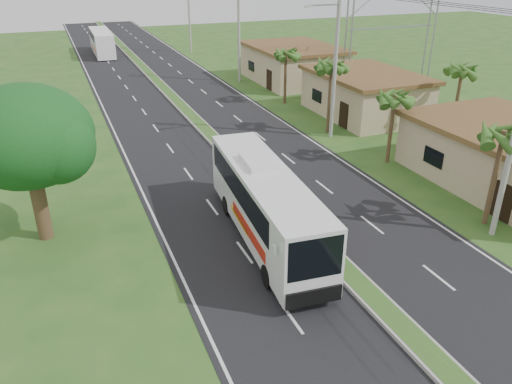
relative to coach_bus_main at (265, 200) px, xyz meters
name	(u,v)px	position (x,y,z in m)	size (l,w,h in m)	color
ground	(369,297)	(2.12, -5.83, -2.07)	(180.00, 180.00, 0.00)	#27501D
road_asphalt	(217,142)	(2.12, 14.17, -2.06)	(14.00, 160.00, 0.02)	black
median_strip	(217,141)	(2.12, 14.17, -1.97)	(1.20, 160.00, 0.18)	gray
lane_edge_left	(125,155)	(-4.58, 14.17, -2.07)	(0.12, 160.00, 0.01)	silver
lane_edge_right	(298,132)	(8.82, 14.17, -2.07)	(0.12, 160.00, 0.01)	silver
shop_mid	(365,94)	(16.12, 16.17, -0.22)	(7.60, 10.60, 3.67)	tan
shop_far	(293,63)	(16.12, 30.17, -0.14)	(8.60, 11.60, 3.82)	tan
palm_verge_a	(504,136)	(11.12, -2.83, 2.67)	(2.40, 2.40, 5.45)	#473321
palm_verge_b	(395,98)	(11.52, 6.17, 2.28)	(2.40, 2.40, 5.05)	#473321
palm_verge_c	(332,66)	(10.92, 13.17, 3.05)	(2.40, 2.40, 5.85)	#473321
palm_verge_d	(286,54)	(11.42, 22.17, 2.48)	(2.40, 2.40, 5.25)	#473321
palm_behind_shop	(462,70)	(19.62, 9.17, 2.86)	(2.40, 2.40, 5.65)	#473321
shade_tree	(24,140)	(-10.00, 4.18, 2.96)	(6.30, 6.00, 7.54)	#473321
utility_pole_b	(336,53)	(10.59, 12.17, 4.18)	(3.20, 0.28, 12.00)	gray
utility_pole_c	(239,28)	(10.62, 32.17, 3.60)	(1.60, 0.28, 11.00)	gray
utility_pole_d	(189,12)	(10.62, 52.17, 3.35)	(1.60, 0.28, 10.50)	gray
billboard_lattice	(393,19)	(24.12, 24.17, 4.75)	(10.18, 1.18, 12.07)	gray
coach_bus_main	(265,200)	(0.00, 0.00, 0.00)	(3.38, 11.82, 3.77)	silver
coach_bus_far	(102,41)	(-1.31, 55.10, -0.24)	(2.61, 11.11, 3.22)	white
motorcyclist	(270,193)	(1.52, 2.93, -1.19)	(1.86, 0.55, 2.42)	black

